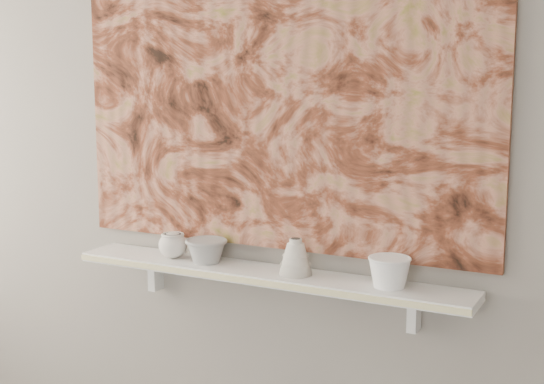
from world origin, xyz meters
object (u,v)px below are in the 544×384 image
Objects in this scene: bowl_grey at (206,250)px; bowl_white at (389,272)px; painting at (276,84)px; bell_vessel at (296,256)px; cup_cream at (173,245)px; shelf at (265,275)px.

bowl_grey is 0.66m from bowl_white.
bowl_white is at bearing -10.65° from painting.
bell_vessel reaches higher than bowl_grey.
bowl_grey is 0.14m from cup_cream.
shelf is 0.93× the size of painting.
bowl_grey is 0.34m from bell_vessel.
bowl_grey is 1.22× the size of bell_vessel.
bell_vessel reaches higher than cup_cream.
bowl_grey is 1.45× the size of cup_cream.
bowl_white reaches higher than shelf.
shelf is 0.63m from painting.
cup_cream is 0.76× the size of bowl_white.
bell_vessel is 0.32m from bowl_white.
bowl_white is (0.66, 0.00, 0.01)m from bowl_grey.
bowl_grey is (-0.23, -0.08, -0.57)m from painting.
painting is 0.68m from cup_cream.
bell_vessel is at bearing 180.00° from bowl_white.
bell_vessel reaches higher than bowl_white.
cup_cream reaches higher than bowl_grey.
cup_cream is at bearing 180.00° from bowl_white.
cup_cream is 0.85× the size of bell_vessel.
bell_vessel is (0.11, 0.00, 0.07)m from shelf.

